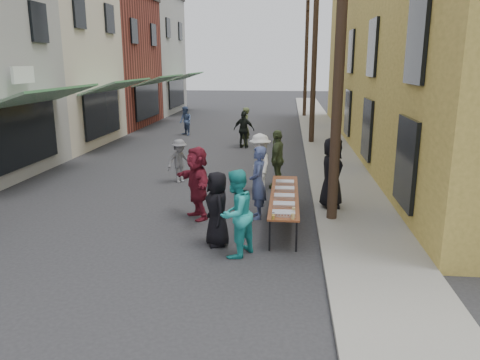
% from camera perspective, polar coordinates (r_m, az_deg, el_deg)
% --- Properties ---
extents(ground, '(120.00, 120.00, 0.00)m').
position_cam_1_polar(ground, '(10.05, -12.93, -9.72)').
color(ground, '#28282B').
rests_on(ground, ground).
extents(sidewalk, '(2.20, 60.00, 0.10)m').
position_cam_1_polar(sidewalk, '(24.07, 10.33, 4.48)').
color(sidewalk, gray).
rests_on(sidewalk, ground).
extents(storefront_row, '(8.00, 37.00, 9.00)m').
position_cam_1_polar(storefront_row, '(27.03, -23.81, 13.26)').
color(storefront_row, maroon).
rests_on(storefront_row, ground).
extents(building_ochre, '(10.00, 28.00, 10.00)m').
position_cam_1_polar(building_ochre, '(24.05, 26.25, 15.14)').
color(building_ochre, '#A58D3B').
rests_on(building_ochre, ground).
extents(utility_pole_near, '(0.26, 0.26, 9.00)m').
position_cam_1_polar(utility_pole_near, '(11.74, 12.14, 16.27)').
color(utility_pole_near, '#2D2116').
rests_on(utility_pole_near, ground).
extents(utility_pole_mid, '(0.26, 0.26, 9.00)m').
position_cam_1_polar(utility_pole_mid, '(23.70, 9.07, 15.19)').
color(utility_pole_mid, '#2D2116').
rests_on(utility_pole_mid, ground).
extents(utility_pole_far, '(0.26, 0.26, 9.00)m').
position_cam_1_polar(utility_pole_far, '(35.69, 8.07, 14.83)').
color(utility_pole_far, '#2D2116').
rests_on(utility_pole_far, ground).
extents(serving_table, '(0.70, 4.00, 0.75)m').
position_cam_1_polar(serving_table, '(11.91, 5.43, -1.95)').
color(serving_table, brown).
rests_on(serving_table, ground).
extents(catering_tray_sausage, '(0.50, 0.33, 0.08)m').
position_cam_1_polar(catering_tray_sausage, '(10.31, 5.34, -4.08)').
color(catering_tray_sausage, maroon).
rests_on(catering_tray_sausage, serving_table).
extents(catering_tray_foil_b, '(0.50, 0.33, 0.08)m').
position_cam_1_polar(catering_tray_foil_b, '(10.93, 5.38, -3.01)').
color(catering_tray_foil_b, '#B2B2B7').
rests_on(catering_tray_foil_b, serving_table).
extents(catering_tray_buns, '(0.50, 0.33, 0.08)m').
position_cam_1_polar(catering_tray_buns, '(11.60, 5.43, -2.00)').
color(catering_tray_buns, tan).
rests_on(catering_tray_buns, serving_table).
extents(catering_tray_foil_d, '(0.50, 0.33, 0.08)m').
position_cam_1_polar(catering_tray_foil_d, '(12.28, 5.46, -1.09)').
color(catering_tray_foil_d, '#B2B2B7').
rests_on(catering_tray_foil_d, serving_table).
extents(catering_tray_buns_end, '(0.50, 0.33, 0.08)m').
position_cam_1_polar(catering_tray_buns_end, '(12.95, 5.50, -0.28)').
color(catering_tray_buns_end, tan).
rests_on(catering_tray_buns_end, serving_table).
extents(condiment_jar_a, '(0.07, 0.07, 0.08)m').
position_cam_1_polar(condiment_jar_a, '(10.03, 4.06, -4.58)').
color(condiment_jar_a, '#A57F26').
rests_on(condiment_jar_a, serving_table).
extents(condiment_jar_b, '(0.07, 0.07, 0.08)m').
position_cam_1_polar(condiment_jar_b, '(10.12, 4.08, -4.40)').
color(condiment_jar_b, '#A57F26').
rests_on(condiment_jar_b, serving_table).
extents(condiment_jar_c, '(0.07, 0.07, 0.08)m').
position_cam_1_polar(condiment_jar_c, '(10.22, 4.10, -4.22)').
color(condiment_jar_c, '#A57F26').
rests_on(condiment_jar_c, serving_table).
extents(cup_stack, '(0.08, 0.08, 0.12)m').
position_cam_1_polar(cup_stack, '(10.07, 6.47, -4.44)').
color(cup_stack, tan).
rests_on(cup_stack, serving_table).
extents(guest_front_a, '(0.82, 0.97, 1.69)m').
position_cam_1_polar(guest_front_a, '(10.42, -2.80, -3.52)').
color(guest_front_a, black).
rests_on(guest_front_a, ground).
extents(guest_front_b, '(0.50, 0.73, 1.91)m').
position_cam_1_polar(guest_front_b, '(12.19, 2.20, -0.33)').
color(guest_front_b, '#424F80').
rests_on(guest_front_b, ground).
extents(guest_front_c, '(1.06, 1.14, 1.88)m').
position_cam_1_polar(guest_front_c, '(9.78, -0.53, -4.12)').
color(guest_front_c, '#29ACA8').
rests_on(guest_front_c, ground).
extents(guest_front_d, '(1.02, 1.36, 1.87)m').
position_cam_1_polar(guest_front_d, '(14.65, 2.45, 2.05)').
color(guest_front_d, silver).
rests_on(guest_front_d, ground).
extents(guest_front_e, '(0.68, 1.19, 1.91)m').
position_cam_1_polar(guest_front_e, '(15.24, 4.57, 2.57)').
color(guest_front_e, '#4F6037').
rests_on(guest_front_e, ground).
extents(guest_queue_back, '(1.43, 1.81, 1.92)m').
position_cam_1_polar(guest_queue_back, '(12.22, -5.25, -0.34)').
color(guest_queue_back, maroon).
rests_on(guest_queue_back, ground).
extents(server, '(0.66, 0.98, 1.95)m').
position_cam_1_polar(server, '(13.04, 11.15, 0.90)').
color(server, black).
rests_on(server, sidewalk).
extents(passerby_left, '(1.07, 1.06, 1.48)m').
position_cam_1_polar(passerby_left, '(16.06, -7.37, 2.32)').
color(passerby_left, slate).
rests_on(passerby_left, ground).
extents(passerby_mid, '(1.11, 0.67, 1.76)m').
position_cam_1_polar(passerby_mid, '(22.41, 0.49, 6.16)').
color(passerby_mid, black).
rests_on(passerby_mid, ground).
extents(passerby_right, '(0.60, 0.77, 1.88)m').
position_cam_1_polar(passerby_right, '(23.02, 0.59, 6.51)').
color(passerby_right, '#4A5732').
rests_on(passerby_right, ground).
extents(passerby_far, '(0.98, 1.00, 1.62)m').
position_cam_1_polar(passerby_far, '(26.57, -6.66, 7.17)').
color(passerby_far, '#475D8B').
rests_on(passerby_far, ground).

